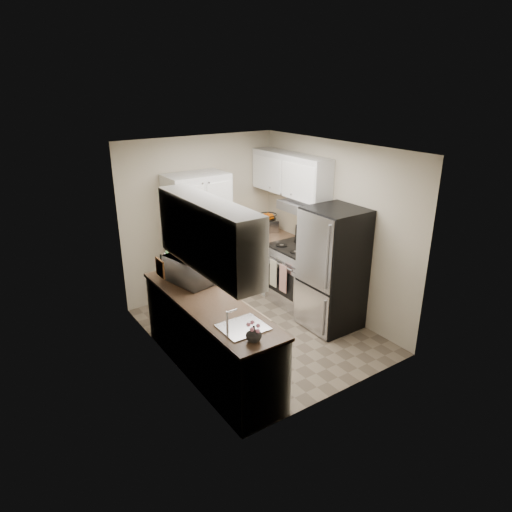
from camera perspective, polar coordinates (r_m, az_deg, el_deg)
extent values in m
plane|color=#7A6B56|center=(6.42, 0.36, -9.32)|extent=(3.20, 3.20, 0.00)
cube|color=#B0A58E|center=(7.20, -6.89, 4.81)|extent=(2.60, 0.04, 2.50)
cube|color=#B0A58E|center=(4.76, 11.42, -4.24)|extent=(2.60, 0.04, 2.50)
cube|color=#B0A58E|center=(5.31, -11.26, -1.49)|extent=(0.04, 3.20, 2.50)
cube|color=#B0A58E|center=(6.67, 9.63, 3.35)|extent=(0.04, 3.20, 2.50)
cube|color=silver|center=(5.58, 0.42, 13.37)|extent=(2.60, 3.20, 0.04)
cube|color=silver|center=(4.53, -6.00, 2.69)|extent=(0.33, 1.60, 0.70)
cube|color=silver|center=(7.00, 4.29, 9.84)|extent=(0.33, 1.55, 0.58)
cube|color=#99999E|center=(6.72, 6.05, 6.07)|extent=(0.45, 0.76, 0.13)
cube|color=#B7B7BC|center=(4.65, -1.65, -8.92)|extent=(0.45, 0.40, 0.02)
cube|color=brown|center=(5.51, -11.90, -1.46)|extent=(0.02, 0.22, 0.22)
cube|color=silver|center=(6.94, -7.17, 2.02)|extent=(0.90, 0.55, 2.00)
cube|color=silver|center=(5.44, -5.76, -10.16)|extent=(0.60, 2.30, 0.88)
cube|color=brown|center=(5.22, -5.95, -5.83)|extent=(0.63, 2.33, 0.04)
cube|color=silver|center=(7.62, 1.42, -0.55)|extent=(0.60, 0.80, 0.88)
cube|color=brown|center=(7.46, 1.45, 2.73)|extent=(0.63, 0.83, 0.04)
cube|color=#B7B7BC|center=(7.02, 5.09, -2.51)|extent=(0.64, 0.76, 0.90)
cube|color=black|center=(6.84, 5.22, 1.06)|extent=(0.66, 0.78, 0.03)
cube|color=black|center=(6.99, 7.09, 2.33)|extent=(0.06, 0.76, 0.22)
cube|color=#E5A594|center=(6.66, 3.40, -2.84)|extent=(0.01, 0.16, 0.42)
cube|color=beige|center=(6.84, 2.18, -2.17)|extent=(0.01, 0.16, 0.42)
cube|color=#B7B7BC|center=(6.30, 9.58, -1.63)|extent=(0.70, 0.72, 1.70)
imported|color=#BABABF|center=(5.64, -8.15, -1.68)|extent=(0.53, 0.68, 0.33)
cylinder|color=black|center=(5.89, -11.73, -1.27)|extent=(0.07, 0.07, 0.27)
imported|color=white|center=(4.40, -0.28, -9.70)|extent=(0.16, 0.16, 0.16)
cube|color=green|center=(5.97, -10.65, -0.86)|extent=(0.04, 0.21, 0.27)
cube|color=#A1A1A6|center=(7.56, 1.58, 3.96)|extent=(0.39, 0.43, 0.20)
cube|color=beige|center=(6.81, -1.62, -7.36)|extent=(0.50, 0.79, 0.01)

